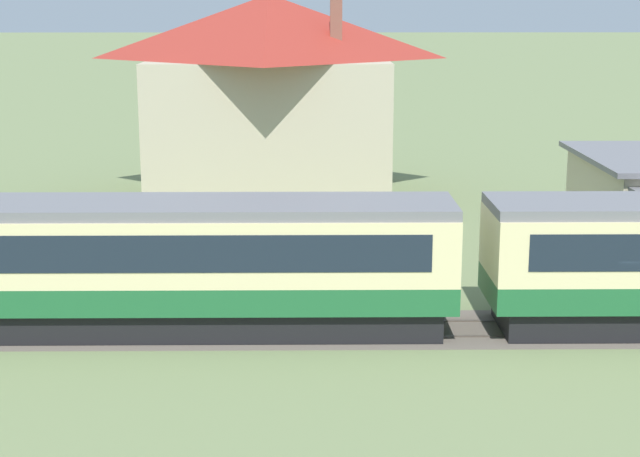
# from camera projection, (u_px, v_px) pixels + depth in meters

# --- Properties ---
(passenger_train) EXTENTS (86.14, 3.21, 3.90)m
(passenger_train) POSITION_uv_depth(u_px,v_px,m) (479.00, 259.00, 28.76)
(passenger_train) COLOR #1E6033
(passenger_train) RESTS_ON ground_plane
(railway_track) EXTENTS (132.15, 3.60, 0.04)m
(railway_track) POSITION_uv_depth(u_px,v_px,m) (229.00, 330.00, 29.16)
(railway_track) COLOR #665B51
(railway_track) RESTS_ON ground_plane
(station_house_red_roof) EXTENTS (12.37, 10.37, 9.91)m
(station_house_red_roof) POSITION_uv_depth(u_px,v_px,m) (270.00, 93.00, 48.47)
(station_house_red_roof) COLOR #BCB293
(station_house_red_roof) RESTS_ON ground_plane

